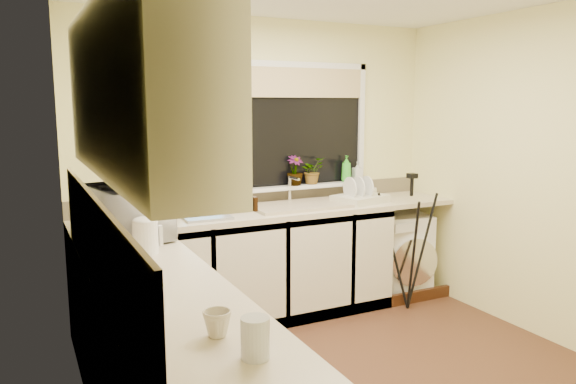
{
  "coord_description": "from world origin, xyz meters",
  "views": [
    {
      "loc": [
        -1.87,
        -2.78,
        1.74
      ],
      "look_at": [
        -0.23,
        0.55,
        1.15
      ],
      "focal_mm": 34.34,
      "sensor_mm": 36.0,
      "label": 1
    }
  ],
  "objects_px": {
    "tripod": "(410,242)",
    "soap_bottle_green": "(346,169)",
    "microwave": "(129,212)",
    "cup_left": "(217,324)",
    "kettle": "(145,237)",
    "washing_machine": "(396,253)",
    "laptop": "(204,208)",
    "dish_rack": "(360,199)",
    "glass_jug": "(255,338)",
    "plant_a": "(228,178)",
    "plant_c": "(295,170)",
    "plant_d": "(312,171)",
    "cup_back": "(370,193)",
    "soap_bottle_clear": "(357,171)",
    "steel_jar": "(156,298)"
  },
  "relations": [
    {
      "from": "plant_c",
      "to": "washing_machine",
      "type": "bearing_deg",
      "value": -10.37
    },
    {
      "from": "microwave",
      "to": "steel_jar",
      "type": "bearing_deg",
      "value": 163.23
    },
    {
      "from": "laptop",
      "to": "tripod",
      "type": "relative_size",
      "value": 0.31
    },
    {
      "from": "washing_machine",
      "to": "tripod",
      "type": "xyz_separation_m",
      "value": [
        -0.17,
        -0.41,
        0.22
      ]
    },
    {
      "from": "soap_bottle_green",
      "to": "cup_left",
      "type": "distance_m",
      "value": 3.14
    },
    {
      "from": "plant_a",
      "to": "glass_jug",
      "type": "bearing_deg",
      "value": -108.29
    },
    {
      "from": "tripod",
      "to": "soap_bottle_green",
      "type": "distance_m",
      "value": 0.87
    },
    {
      "from": "tripod",
      "to": "cup_back",
      "type": "xyz_separation_m",
      "value": [
        -0.08,
        0.48,
        0.36
      ]
    },
    {
      "from": "kettle",
      "to": "microwave",
      "type": "bearing_deg",
      "value": 91.77
    },
    {
      "from": "microwave",
      "to": "soap_bottle_clear",
      "type": "distance_m",
      "value": 2.28
    },
    {
      "from": "plant_c",
      "to": "cup_back",
      "type": "bearing_deg",
      "value": -8.56
    },
    {
      "from": "tripod",
      "to": "plant_d",
      "type": "height_order",
      "value": "plant_d"
    },
    {
      "from": "soap_bottle_clear",
      "to": "washing_machine",
      "type": "bearing_deg",
      "value": -28.52
    },
    {
      "from": "plant_c",
      "to": "soap_bottle_green",
      "type": "bearing_deg",
      "value": 0.24
    },
    {
      "from": "plant_d",
      "to": "soap_bottle_green",
      "type": "relative_size",
      "value": 0.99
    },
    {
      "from": "washing_machine",
      "to": "laptop",
      "type": "bearing_deg",
      "value": -166.15
    },
    {
      "from": "dish_rack",
      "to": "glass_jug",
      "type": "height_order",
      "value": "glass_jug"
    },
    {
      "from": "dish_rack",
      "to": "steel_jar",
      "type": "relative_size",
      "value": 3.98
    },
    {
      "from": "glass_jug",
      "to": "plant_a",
      "type": "bearing_deg",
      "value": 71.71
    },
    {
      "from": "kettle",
      "to": "tripod",
      "type": "relative_size",
      "value": 0.16
    },
    {
      "from": "kettle",
      "to": "cup_left",
      "type": "xyz_separation_m",
      "value": [
        -0.01,
        -1.27,
        -0.05
      ]
    },
    {
      "from": "tripod",
      "to": "steel_jar",
      "type": "relative_size",
      "value": 10.75
    },
    {
      "from": "plant_a",
      "to": "kettle",
      "type": "bearing_deg",
      "value": -129.76
    },
    {
      "from": "washing_machine",
      "to": "soap_bottle_clear",
      "type": "relative_size",
      "value": 4.28
    },
    {
      "from": "glass_jug",
      "to": "steel_jar",
      "type": "height_order",
      "value": "glass_jug"
    },
    {
      "from": "kettle",
      "to": "soap_bottle_green",
      "type": "height_order",
      "value": "soap_bottle_green"
    },
    {
      "from": "kettle",
      "to": "plant_d",
      "type": "bearing_deg",
      "value": 33.21
    },
    {
      "from": "laptop",
      "to": "cup_left",
      "type": "xyz_separation_m",
      "value": [
        -0.63,
        -2.11,
        -0.02
      ]
    },
    {
      "from": "dish_rack",
      "to": "microwave",
      "type": "height_order",
      "value": "microwave"
    },
    {
      "from": "plant_a",
      "to": "cup_back",
      "type": "relative_size",
      "value": 1.76
    },
    {
      "from": "tripod",
      "to": "soap_bottle_clear",
      "type": "relative_size",
      "value": 6.75
    },
    {
      "from": "glass_jug",
      "to": "plant_d",
      "type": "distance_m",
      "value": 3.08
    },
    {
      "from": "soap_bottle_green",
      "to": "steel_jar",
      "type": "bearing_deg",
      "value": -137.44
    },
    {
      "from": "tripod",
      "to": "plant_c",
      "type": "height_order",
      "value": "plant_c"
    },
    {
      "from": "laptop",
      "to": "kettle",
      "type": "xyz_separation_m",
      "value": [
        -0.62,
        -0.84,
        0.03
      ]
    },
    {
      "from": "steel_jar",
      "to": "soap_bottle_clear",
      "type": "bearing_deg",
      "value": 41.03
    },
    {
      "from": "kettle",
      "to": "soap_bottle_green",
      "type": "relative_size",
      "value": 0.8
    },
    {
      "from": "microwave",
      "to": "cup_left",
      "type": "distance_m",
      "value": 1.69
    },
    {
      "from": "soap_bottle_clear",
      "to": "laptop",
      "type": "bearing_deg",
      "value": -170.78
    },
    {
      "from": "glass_jug",
      "to": "washing_machine",
      "type": "bearing_deg",
      "value": 44.64
    },
    {
      "from": "dish_rack",
      "to": "plant_d",
      "type": "bearing_deg",
      "value": 125.49
    },
    {
      "from": "cup_back",
      "to": "soap_bottle_green",
      "type": "bearing_deg",
      "value": 150.09
    },
    {
      "from": "dish_rack",
      "to": "microwave",
      "type": "xyz_separation_m",
      "value": [
        -2.03,
        -0.42,
        0.13
      ]
    },
    {
      "from": "kettle",
      "to": "cup_back",
      "type": "relative_size",
      "value": 1.56
    },
    {
      "from": "tripod",
      "to": "plant_d",
      "type": "distance_m",
      "value": 1.04
    },
    {
      "from": "tripod",
      "to": "glass_jug",
      "type": "distance_m",
      "value": 3.05
    },
    {
      "from": "plant_c",
      "to": "kettle",
      "type": "bearing_deg",
      "value": -144.17
    },
    {
      "from": "kettle",
      "to": "plant_c",
      "type": "xyz_separation_m",
      "value": [
        1.52,
        1.09,
        0.18
      ]
    },
    {
      "from": "kettle",
      "to": "cup_left",
      "type": "relative_size",
      "value": 1.78
    },
    {
      "from": "kettle",
      "to": "plant_c",
      "type": "height_order",
      "value": "plant_c"
    }
  ]
}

